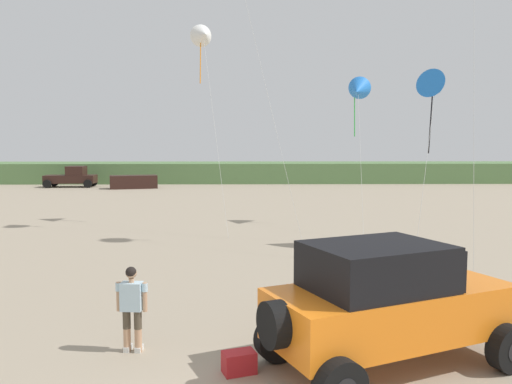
{
  "coord_description": "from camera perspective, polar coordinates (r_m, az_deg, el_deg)",
  "views": [
    {
      "loc": [
        0.31,
        -6.31,
        3.97
      ],
      "look_at": [
        0.5,
        3.95,
        3.03
      ],
      "focal_mm": 36.14,
      "sensor_mm": 36.0,
      "label": 1
    }
  ],
  "objects": [
    {
      "name": "dune_ridge",
      "position": [
        56.24,
        3.66,
        2.22
      ],
      "size": [
        90.0,
        7.88,
        2.07
      ],
      "primitive_type": "cube",
      "color": "#567A47",
      "rests_on": "ground_plane"
    },
    {
      "name": "jeep",
      "position": [
        9.62,
        14.42,
        -11.66
      ],
      "size": [
        5.0,
        3.88,
        2.26
      ],
      "color": "orange",
      "rests_on": "ground_plane"
    },
    {
      "name": "person_watching",
      "position": [
        10.34,
        -13.57,
        -11.97
      ],
      "size": [
        0.62,
        0.33,
        1.67
      ],
      "color": "tan",
      "rests_on": "ground_plane"
    },
    {
      "name": "cooler_box",
      "position": [
        9.46,
        -1.88,
        -18.33
      ],
      "size": [
        0.65,
        0.52,
        0.38
      ],
      "primitive_type": "cube",
      "rotation": [
        0.0,
        0.0,
        0.33
      ],
      "color": "#B21E23",
      "rests_on": "ground_plane"
    },
    {
      "name": "distant_pickup",
      "position": [
        51.68,
        -19.7,
        1.56
      ],
      "size": [
        4.69,
        2.59,
        1.98
      ],
      "color": "black",
      "rests_on": "ground_plane"
    },
    {
      "name": "distant_sedan",
      "position": [
        48.5,
        -13.4,
        1.1
      ],
      "size": [
        4.5,
        2.76,
        1.2
      ],
      "primitive_type": "cube",
      "rotation": [
        0.0,
        0.0,
        0.27
      ],
      "color": "black",
      "rests_on": "ground_plane"
    },
    {
      "name": "kite_black_sled",
      "position": [
        26.46,
        -5.86,
        16.89
      ],
      "size": [
        2.16,
        4.92,
        10.02
      ],
      "color": "white",
      "rests_on": "ground_plane"
    },
    {
      "name": "kite_green_box",
      "position": [
        20.81,
        19.25,
        10.84
      ],
      "size": [
        2.43,
        3.83,
        6.9
      ],
      "color": "blue",
      "rests_on": "ground_plane"
    },
    {
      "name": "kite_blue_swept",
      "position": [
        26.05,
        11.24,
        11.02
      ],
      "size": [
        1.74,
        5.17,
        7.48
      ],
      "color": "blue",
      "rests_on": "ground_plane"
    }
  ]
}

